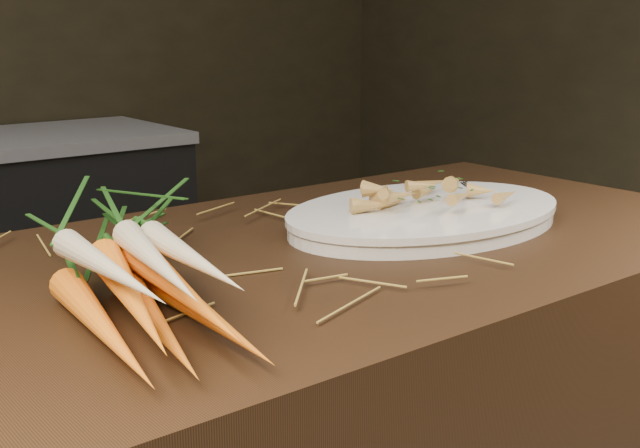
{
  "coord_description": "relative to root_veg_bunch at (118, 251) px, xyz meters",
  "views": [
    {
      "loc": [
        -0.17,
        -0.56,
        1.21
      ],
      "look_at": [
        0.44,
        0.21,
        0.96
      ],
      "focal_mm": 45.0,
      "sensor_mm": 36.0,
      "label": 1
    }
  ],
  "objects": [
    {
      "name": "root_veg_bunch",
      "position": [
        0.0,
        0.0,
        0.0
      ],
      "size": [
        0.26,
        0.58,
        0.1
      ],
      "rotation": [
        0.0,
        0.0,
        -0.21
      ],
      "color": "#DC5600",
      "rests_on": "main_counter"
    },
    {
      "name": "roasted_veg_heap",
      "position": [
        0.51,
        0.01,
        0.0
      ],
      "size": [
        0.24,
        0.17,
        0.05
      ],
      "primitive_type": null,
      "rotation": [
        0.0,
        0.0,
        -0.01
      ],
      "color": "#B77633",
      "rests_on": "serving_platter"
    },
    {
      "name": "serving_fork",
      "position": [
        0.68,
        -0.01,
        -0.02
      ],
      "size": [
        0.11,
        0.16,
        0.0
      ],
      "primitive_type": "cube",
      "rotation": [
        0.0,
        0.0,
        -0.56
      ],
      "color": "silver",
      "rests_on": "serving_platter"
    },
    {
      "name": "serving_platter",
      "position": [
        0.51,
        0.01,
        -0.04
      ],
      "size": [
        0.48,
        0.32,
        0.03
      ],
      "primitive_type": null,
      "rotation": [
        0.0,
        0.0,
        -0.01
      ],
      "color": "white",
      "rests_on": "main_counter"
    }
  ]
}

